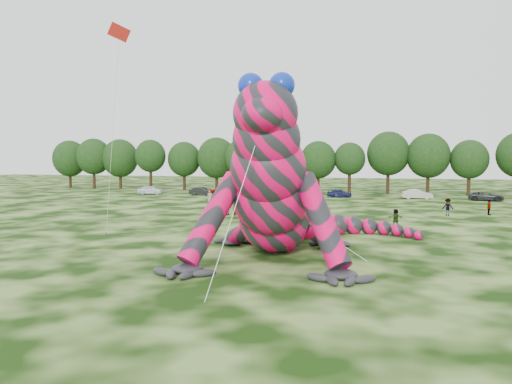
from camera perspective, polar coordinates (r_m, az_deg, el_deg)
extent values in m
plane|color=#16330A|center=(30.03, 0.85, -8.01)|extent=(240.00, 240.00, 0.00)
cube|color=red|center=(36.57, -15.38, 17.20)|extent=(1.22, 1.20, 1.17)
cylinder|color=silver|center=(38.41, -16.13, 5.48)|extent=(0.02, 0.02, 15.76)
cylinder|color=#382314|center=(41.66, -16.76, -4.61)|extent=(0.08, 0.08, 0.24)
imported|color=white|center=(84.65, -11.94, 0.22)|extent=(4.40, 2.21, 1.44)
imported|color=black|center=(81.15, -6.22, 0.09)|extent=(4.08, 1.54, 1.33)
imported|color=#820309|center=(79.07, -3.16, 0.04)|extent=(5.22, 2.41, 1.45)
imported|color=#B2B7BB|center=(78.06, 3.12, -0.01)|extent=(5.23, 2.71, 1.45)
imported|color=#191C4E|center=(77.72, 9.52, -0.14)|extent=(3.82, 1.69, 1.28)
imported|color=#BCB5AD|center=(77.58, 17.93, -0.23)|extent=(4.54, 1.98, 1.45)
imported|color=#28282B|center=(77.92, 24.81, -0.44)|extent=(4.78, 2.27, 1.32)
imported|color=gray|center=(46.19, 15.66, -2.87)|extent=(1.59, 0.99, 1.63)
imported|color=gray|center=(53.35, -3.43, -1.77)|extent=(0.85, 0.98, 1.72)
imported|color=gray|center=(68.00, -5.28, -0.44)|extent=(1.05, 0.83, 1.88)
imported|color=gray|center=(58.99, 25.10, -1.62)|extent=(0.54, 1.02, 1.65)
imported|color=gray|center=(56.65, 21.07, -1.63)|extent=(1.25, 0.80, 1.84)
imported|color=gray|center=(50.46, -2.42, -2.18)|extent=(0.68, 0.59, 1.58)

